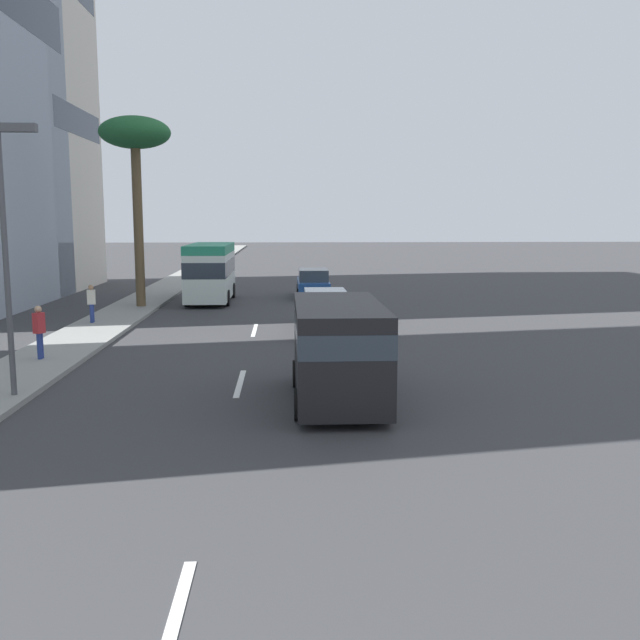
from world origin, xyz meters
TOP-DOWN VIEW (x-y plane):
  - ground_plane at (31.50, 0.00)m, footprint 198.00×198.00m
  - sidewalk_right at (31.50, 6.33)m, footprint 162.00×2.55m
  - lane_stripe_near at (5.03, 0.00)m, footprint 3.20×0.16m
  - lane_stripe_mid at (16.71, 0.00)m, footprint 3.20×0.16m
  - lane_stripe_far at (25.90, 0.00)m, footprint 3.20×0.16m
  - car_lead at (37.67, -2.81)m, footprint 4.70×1.82m
  - minibus_second at (35.77, 2.77)m, footprint 6.56×2.29m
  - car_third at (25.68, -2.83)m, footprint 4.79×1.83m
  - van_fourth at (14.68, -2.54)m, footprint 5.22×2.20m
  - pedestrian_near_lamp at (27.40, 6.83)m, footprint 0.30×0.34m
  - pedestrian_mid_block at (19.70, 6.35)m, footprint 0.38×0.34m
  - palm_tree at (32.98, 5.94)m, footprint 3.42×3.42m
  - street_lamp at (15.15, 5.34)m, footprint 0.24×0.97m

SIDE VIEW (x-z plane):
  - ground_plane at x=31.50m, z-range 0.00..0.00m
  - lane_stripe_near at x=5.03m, z-range 0.00..0.01m
  - lane_stripe_mid at x=16.71m, z-range 0.00..0.01m
  - lane_stripe_far at x=25.90m, z-range 0.00..0.01m
  - sidewalk_right at x=31.50m, z-range 0.00..0.15m
  - car_lead at x=37.67m, z-range -0.04..1.58m
  - car_third at x=25.68m, z-range -0.04..1.59m
  - pedestrian_near_lamp at x=27.40m, z-range 0.22..1.80m
  - pedestrian_mid_block at x=19.70m, z-range 0.23..1.89m
  - van_fourth at x=14.68m, z-range 0.18..2.61m
  - minibus_second at x=35.77m, z-range 0.15..3.25m
  - street_lamp at x=15.15m, z-range 0.94..7.50m
  - palm_tree at x=32.98m, z-range 3.58..12.75m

